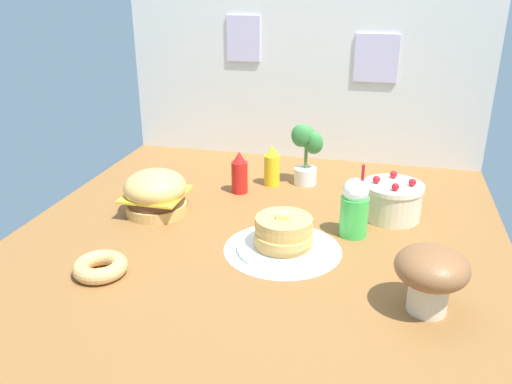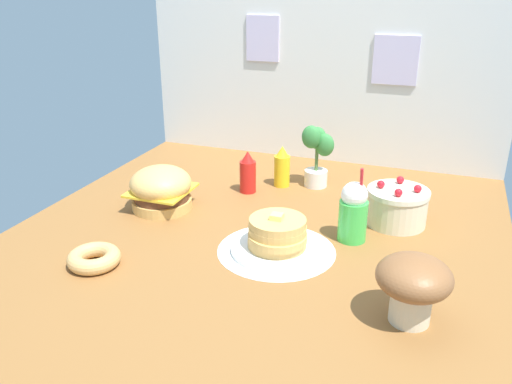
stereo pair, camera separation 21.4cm
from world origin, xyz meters
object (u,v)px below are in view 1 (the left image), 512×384
at_px(mustard_bottle, 272,167).
at_px(cream_soda_cup, 355,207).
at_px(layer_cake, 392,200).
at_px(burger, 156,193).
at_px(donut_pink_glaze, 100,266).
at_px(mushroom_stool, 431,273).
at_px(potted_plant, 306,152).
at_px(ketchup_bottle, 240,174).
at_px(pancake_stack, 283,236).

distance_m(mustard_bottle, cream_soda_cup, 0.63).
bearing_deg(layer_cake, burger, -168.75).
bearing_deg(donut_pink_glaze, mushroom_stool, 2.65).
xyz_separation_m(layer_cake, potted_plant, (-0.42, 0.30, 0.09)).
height_order(ketchup_bottle, mustard_bottle, same).
bearing_deg(ketchup_bottle, burger, -132.81).
distance_m(burger, layer_cake, 1.01).
bearing_deg(mustard_bottle, burger, -133.21).
distance_m(pancake_stack, mustard_bottle, 0.67).
relative_size(layer_cake, cream_soda_cup, 0.83).
bearing_deg(mustard_bottle, pancake_stack, -73.93).
xyz_separation_m(ketchup_bottle, mushroom_stool, (0.82, -0.79, 0.04)).
xyz_separation_m(burger, layer_cake, (0.99, 0.20, -0.01)).
xyz_separation_m(donut_pink_glaze, mushroom_stool, (1.09, 0.05, 0.10)).
bearing_deg(mustard_bottle, cream_soda_cup, -46.45).
bearing_deg(potted_plant, mustard_bottle, -160.26).
distance_m(ketchup_bottle, potted_plant, 0.35).
bearing_deg(potted_plant, pancake_stack, -87.72).
xyz_separation_m(ketchup_bottle, donut_pink_glaze, (-0.27, -0.84, -0.06)).
bearing_deg(ketchup_bottle, donut_pink_glaze, -107.72).
bearing_deg(potted_plant, mushroom_stool, -61.26).
xyz_separation_m(pancake_stack, mushroom_stool, (0.51, -0.28, 0.07)).
height_order(pancake_stack, layer_cake, layer_cake).
bearing_deg(donut_pink_glaze, pancake_stack, 29.27).
height_order(burger, donut_pink_glaze, burger).
xyz_separation_m(burger, cream_soda_cup, (0.85, -0.01, 0.03)).
bearing_deg(mushroom_stool, burger, 156.83).
height_order(layer_cake, cream_soda_cup, cream_soda_cup).
height_order(ketchup_bottle, mushroom_stool, mushroom_stool).
relative_size(layer_cake, donut_pink_glaze, 1.34).
relative_size(burger, cream_soda_cup, 0.88).
bearing_deg(pancake_stack, burger, 161.66).
height_order(donut_pink_glaze, potted_plant, potted_plant).
height_order(donut_pink_glaze, mushroom_stool, mushroom_stool).
height_order(layer_cake, mushroom_stool, mushroom_stool).
relative_size(burger, layer_cake, 1.06).
bearing_deg(cream_soda_cup, layer_cake, 54.91).
bearing_deg(mushroom_stool, cream_soda_cup, 119.33).
bearing_deg(donut_pink_glaze, burger, 92.34).
xyz_separation_m(burger, mushroom_stool, (1.11, -0.47, 0.04)).
bearing_deg(mustard_bottle, potted_plant, 19.74).
relative_size(burger, mushroom_stool, 1.21).
bearing_deg(potted_plant, layer_cake, -35.84).
xyz_separation_m(mustard_bottle, donut_pink_glaze, (-0.40, -0.97, -0.06)).
height_order(layer_cake, donut_pink_glaze, layer_cake).
relative_size(layer_cake, mushroom_stool, 1.13).
relative_size(pancake_stack, mustard_bottle, 1.70).
bearing_deg(pancake_stack, layer_cake, 45.45).
bearing_deg(cream_soda_cup, ketchup_bottle, 150.08).
bearing_deg(mushroom_stool, donut_pink_glaze, -177.35).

